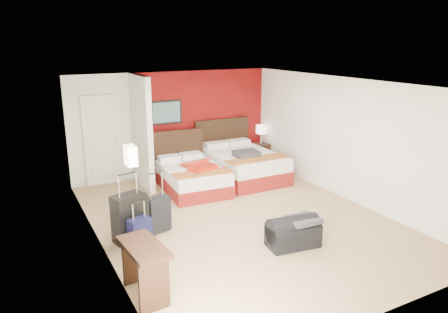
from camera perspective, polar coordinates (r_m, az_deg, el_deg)
ground at (r=7.95m, az=2.13°, el=-8.42°), size 6.50×6.50×0.00m
room_walls at (r=8.26m, az=-11.27°, el=1.43°), size 5.02×6.52×2.50m
red_accent_panel at (r=10.67m, az=-3.01°, el=4.83°), size 3.50×0.04×2.50m
partition_wall at (r=9.49m, az=-11.04°, el=3.21°), size 0.12×1.20×2.50m
entry_door at (r=9.92m, az=-16.13°, el=2.08°), size 0.82×0.06×2.05m
bed_left at (r=9.35m, az=-4.22°, el=-2.98°), size 1.35×1.85×0.53m
bed_right at (r=10.12m, az=2.62°, el=-1.23°), size 1.46×2.08×0.62m
red_suitcase_open at (r=9.20m, az=-3.44°, el=-1.21°), size 0.79×0.93×0.10m
jacket_bundle at (r=9.71m, az=3.03°, el=0.37°), size 0.58×0.48×0.13m
nightstand at (r=11.30m, az=4.97°, el=0.37°), size 0.44×0.44×0.56m
table_lamp at (r=11.18m, az=5.03°, el=2.99°), size 0.34×0.34×0.50m
suitcase_black at (r=7.11m, az=-12.58°, el=-8.30°), size 0.60×0.46×0.79m
suitcase_charcoal at (r=7.43m, az=-8.96°, el=-7.86°), size 0.46×0.35×0.60m
suitcase_navy at (r=6.93m, az=-11.27°, el=-10.29°), size 0.40×0.30×0.48m
duffel_bag at (r=6.98m, az=9.30°, el=-10.30°), size 0.87×0.54×0.42m
jacket_draped at (r=6.93m, az=10.64°, el=-8.36°), size 0.50×0.43×0.07m
desk at (r=5.71m, az=-10.65°, el=-14.88°), size 0.51×0.90×0.72m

